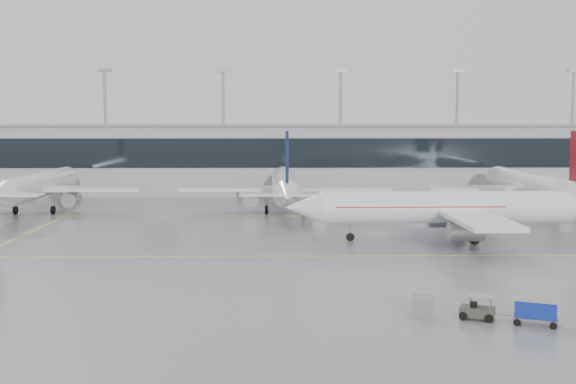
{
  "coord_description": "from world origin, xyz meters",
  "views": [
    {
      "loc": [
        -1.62,
        -67.94,
        12.81
      ],
      "look_at": [
        0.0,
        12.0,
        5.0
      ],
      "focal_mm": 45.0,
      "sensor_mm": 36.0,
      "label": 1
    }
  ],
  "objects_px": {
    "baggage_cart": "(536,310)",
    "gse_unit": "(423,306)",
    "baggage_tug": "(477,311)",
    "air_canada_jet": "(457,208)"
  },
  "relations": [
    {
      "from": "baggage_tug",
      "to": "gse_unit",
      "type": "xyz_separation_m",
      "value": [
        -3.45,
        0.6,
        0.15
      ]
    },
    {
      "from": "gse_unit",
      "to": "baggage_cart",
      "type": "bearing_deg",
      "value": -5.94
    },
    {
      "from": "air_canada_jet",
      "to": "baggage_cart",
      "type": "height_order",
      "value": "air_canada_jet"
    },
    {
      "from": "baggage_cart",
      "to": "gse_unit",
      "type": "distance_m",
      "value": 7.06
    },
    {
      "from": "air_canada_jet",
      "to": "baggage_tug",
      "type": "xyz_separation_m",
      "value": [
        -6.51,
        -30.98,
        -3.03
      ]
    },
    {
      "from": "air_canada_jet",
      "to": "baggage_tug",
      "type": "bearing_deg",
      "value": 77.6
    },
    {
      "from": "baggage_cart",
      "to": "gse_unit",
      "type": "xyz_separation_m",
      "value": [
        -6.77,
        1.97,
        -0.27
      ]
    },
    {
      "from": "baggage_tug",
      "to": "gse_unit",
      "type": "bearing_deg",
      "value": -167.36
    },
    {
      "from": "baggage_cart",
      "to": "air_canada_jet",
      "type": "bearing_deg",
      "value": 106.84
    },
    {
      "from": "baggage_tug",
      "to": "baggage_cart",
      "type": "bearing_deg",
      "value": -0.0
    }
  ]
}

